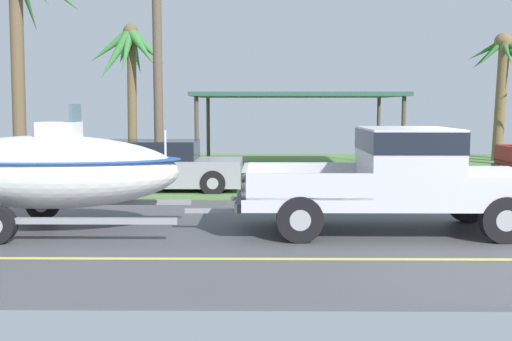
{
  "coord_description": "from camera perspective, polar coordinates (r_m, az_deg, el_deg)",
  "views": [
    {
      "loc": [
        -4.09,
        -10.9,
        2.32
      ],
      "look_at": [
        -4.22,
        1.51,
        1.0
      ],
      "focal_mm": 42.96,
      "sensor_mm": 36.0,
      "label": 1
    }
  ],
  "objects": [
    {
      "name": "boat_on_trailer",
      "position": [
        11.93,
        -18.91,
        -0.05
      ],
      "size": [
        6.16,
        2.39,
        2.35
      ],
      "color": "gray",
      "rests_on": "ground"
    },
    {
      "name": "pickup_truck_towing",
      "position": [
        11.55,
        13.65,
        -0.38
      ],
      "size": [
        5.49,
        2.12,
        1.92
      ],
      "color": "silver",
      "rests_on": "ground"
    },
    {
      "name": "ground",
      "position": [
        19.85,
        12.49,
        -0.82
      ],
      "size": [
        36.0,
        22.0,
        0.11
      ],
      "color": "#4C4C51"
    },
    {
      "name": "parked_sedan_near",
      "position": [
        16.79,
        -9.17,
        0.35
      ],
      "size": [
        4.45,
        1.85,
        1.38
      ],
      "color": "#99999E",
      "rests_on": "ground"
    },
    {
      "name": "palm_tree_far_right",
      "position": [
        21.44,
        -11.6,
        10.17
      ],
      "size": [
        2.75,
        3.16,
        5.07
      ],
      "color": "brown",
      "rests_on": "ground"
    },
    {
      "name": "utility_pole",
      "position": [
        16.37,
        -9.22,
        14.08
      ],
      "size": [
        0.24,
        1.8,
        8.94
      ],
      "color": "brown",
      "rests_on": "ground"
    },
    {
      "name": "palm_tree_near_right",
      "position": [
        26.99,
        22.04,
        8.7
      ],
      "size": [
        2.6,
        3.48,
        5.24
      ],
      "color": "brown",
      "rests_on": "ground"
    },
    {
      "name": "palm_tree_mid",
      "position": [
        17.66,
        -21.52,
        14.22
      ],
      "size": [
        3.03,
        3.09,
        6.43
      ],
      "color": "brown",
      "rests_on": "ground"
    },
    {
      "name": "carport_awning",
      "position": [
        22.27,
        3.78,
        6.88
      ],
      "size": [
        7.28,
        4.79,
        2.77
      ],
      "color": "#4C4238",
      "rests_on": "ground"
    }
  ]
}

